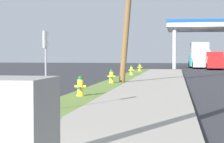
{
  "coord_description": "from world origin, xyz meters",
  "views": [
    {
      "loc": [
        4.11,
        -4.14,
        1.61
      ],
      "look_at": [
        1.51,
        12.76,
        0.93
      ],
      "focal_mm": 67.32,
      "sensor_mm": 36.0,
      "label": 1
    }
  ],
  "objects_px": {
    "street_sign_post": "(46,54)",
    "fire_hydrant_fifth": "(140,68)",
    "fire_hydrant_nearest": "(9,112)",
    "fire_hydrant_fourth": "(131,71)",
    "truck_red_on_apron": "(215,61)",
    "car_navy_by_far_pump": "(207,61)",
    "fire_hydrant_second": "(80,87)",
    "truck_white_at_far_bay": "(200,56)",
    "fire_hydrant_third": "(112,77)",
    "utility_pole_midground": "(128,7)",
    "car_silver_by_near_pump": "(197,61)",
    "truck_teal_at_forecourt": "(197,60)"
  },
  "relations": [
    {
      "from": "street_sign_post",
      "to": "car_navy_by_far_pump",
      "type": "xyz_separation_m",
      "value": [
        7.48,
        47.43,
        -0.91
      ]
    },
    {
      "from": "fire_hydrant_nearest",
      "to": "fire_hydrant_second",
      "type": "bearing_deg",
      "value": 90.54
    },
    {
      "from": "truck_white_at_far_bay",
      "to": "utility_pole_midground",
      "type": "bearing_deg",
      "value": -100.56
    },
    {
      "from": "fire_hydrant_third",
      "to": "car_navy_by_far_pump",
      "type": "xyz_separation_m",
      "value": [
        7.48,
        36.1,
        0.28
      ]
    },
    {
      "from": "fire_hydrant_fifth",
      "to": "street_sign_post",
      "type": "relative_size",
      "value": 0.35
    },
    {
      "from": "street_sign_post",
      "to": "car_silver_by_near_pump",
      "type": "bearing_deg",
      "value": 82.83
    },
    {
      "from": "fire_hydrant_second",
      "to": "car_navy_by_far_pump",
      "type": "relative_size",
      "value": 0.16
    },
    {
      "from": "car_silver_by_near_pump",
      "to": "truck_teal_at_forecourt",
      "type": "bearing_deg",
      "value": -93.06
    },
    {
      "from": "utility_pole_midground",
      "to": "truck_teal_at_forecourt",
      "type": "bearing_deg",
      "value": 80.57
    },
    {
      "from": "fire_hydrant_nearest",
      "to": "fire_hydrant_third",
      "type": "distance_m",
      "value": 13.92
    },
    {
      "from": "fire_hydrant_fourth",
      "to": "car_navy_by_far_pump",
      "type": "relative_size",
      "value": 0.16
    },
    {
      "from": "fire_hydrant_nearest",
      "to": "truck_white_at_far_bay",
      "type": "height_order",
      "value": "truck_white_at_far_bay"
    },
    {
      "from": "car_navy_by_far_pump",
      "to": "truck_red_on_apron",
      "type": "bearing_deg",
      "value": -89.18
    },
    {
      "from": "street_sign_post",
      "to": "fire_hydrant_third",
      "type": "bearing_deg",
      "value": 89.98
    },
    {
      "from": "utility_pole_midground",
      "to": "car_silver_by_near_pump",
      "type": "xyz_separation_m",
      "value": [
        5.62,
        38.76,
        -3.49
      ]
    },
    {
      "from": "street_sign_post",
      "to": "truck_white_at_far_bay",
      "type": "distance_m",
      "value": 41.59
    },
    {
      "from": "street_sign_post",
      "to": "truck_teal_at_forecourt",
      "type": "height_order",
      "value": "street_sign_post"
    },
    {
      "from": "utility_pole_midground",
      "to": "truck_red_on_apron",
      "type": "relative_size",
      "value": 1.48
    },
    {
      "from": "fire_hydrant_fourth",
      "to": "fire_hydrant_fifth",
      "type": "relative_size",
      "value": 1.0
    },
    {
      "from": "car_navy_by_far_pump",
      "to": "truck_white_at_far_bay",
      "type": "distance_m",
      "value": 6.47
    },
    {
      "from": "car_navy_by_far_pump",
      "to": "truck_red_on_apron",
      "type": "xyz_separation_m",
      "value": [
        0.15,
        -10.38,
        0.19
      ]
    },
    {
      "from": "fire_hydrant_nearest",
      "to": "fire_hydrant_fifth",
      "type": "relative_size",
      "value": 1.0
    },
    {
      "from": "truck_red_on_apron",
      "to": "car_navy_by_far_pump",
      "type": "bearing_deg",
      "value": 90.82
    },
    {
      "from": "car_navy_by_far_pump",
      "to": "fire_hydrant_fifth",
      "type": "bearing_deg",
      "value": -110.44
    },
    {
      "from": "car_silver_by_near_pump",
      "to": "truck_red_on_apron",
      "type": "bearing_deg",
      "value": -84.94
    },
    {
      "from": "truck_white_at_far_bay",
      "to": "fire_hydrant_fourth",
      "type": "bearing_deg",
      "value": -106.34
    },
    {
      "from": "truck_red_on_apron",
      "to": "truck_teal_at_forecourt",
      "type": "bearing_deg",
      "value": 103.69
    },
    {
      "from": "truck_red_on_apron",
      "to": "fire_hydrant_third",
      "type": "bearing_deg",
      "value": -106.51
    },
    {
      "from": "fire_hydrant_fifth",
      "to": "street_sign_post",
      "type": "distance_m",
      "value": 27.66
    },
    {
      "from": "fire_hydrant_fourth",
      "to": "street_sign_post",
      "type": "xyz_separation_m",
      "value": [
        -0.1,
        -20.4,
        1.19
      ]
    },
    {
      "from": "fire_hydrant_fourth",
      "to": "utility_pole_midground",
      "type": "relative_size",
      "value": 0.09
    },
    {
      "from": "fire_hydrant_fifth",
      "to": "truck_teal_at_forecourt",
      "type": "relative_size",
      "value": 0.14
    },
    {
      "from": "fire_hydrant_fourth",
      "to": "truck_red_on_apron",
      "type": "relative_size",
      "value": 0.14
    },
    {
      "from": "fire_hydrant_second",
      "to": "fire_hydrant_nearest",
      "type": "bearing_deg",
      "value": -89.46
    },
    {
      "from": "fire_hydrant_nearest",
      "to": "fire_hydrant_fourth",
      "type": "relative_size",
      "value": 1.0
    },
    {
      "from": "fire_hydrant_second",
      "to": "car_silver_by_near_pump",
      "type": "bearing_deg",
      "value": 82.18
    },
    {
      "from": "utility_pole_midground",
      "to": "car_navy_by_far_pump",
      "type": "height_order",
      "value": "utility_pole_midground"
    },
    {
      "from": "fire_hydrant_second",
      "to": "fire_hydrant_fifth",
      "type": "xyz_separation_m",
      "value": [
        0.13,
        23.5,
        0.0
      ]
    },
    {
      "from": "truck_teal_at_forecourt",
      "to": "truck_white_at_far_bay",
      "type": "relative_size",
      "value": 0.84
    },
    {
      "from": "fire_hydrant_nearest",
      "to": "car_silver_by_near_pump",
      "type": "height_order",
      "value": "car_silver_by_near_pump"
    },
    {
      "from": "car_silver_by_near_pump",
      "to": "fire_hydrant_fifth",
      "type": "bearing_deg",
      "value": -105.13
    },
    {
      "from": "street_sign_post",
      "to": "fire_hydrant_fifth",
      "type": "bearing_deg",
      "value": 89.78
    },
    {
      "from": "utility_pole_midground",
      "to": "truck_white_at_far_bay",
      "type": "relative_size",
      "value": 1.24
    },
    {
      "from": "fire_hydrant_third",
      "to": "street_sign_post",
      "type": "xyz_separation_m",
      "value": [
        -0.0,
        -11.32,
        1.19
      ]
    },
    {
      "from": "fire_hydrant_nearest",
      "to": "car_navy_by_far_pump",
      "type": "xyz_separation_m",
      "value": [
        7.44,
        50.02,
        0.28
      ]
    },
    {
      "from": "fire_hydrant_fourth",
      "to": "truck_white_at_far_bay",
      "type": "xyz_separation_m",
      "value": [
        6.08,
        20.73,
        1.04
      ]
    },
    {
      "from": "fire_hydrant_second",
      "to": "truck_teal_at_forecourt",
      "type": "relative_size",
      "value": 0.14
    },
    {
      "from": "fire_hydrant_third",
      "to": "truck_red_on_apron",
      "type": "bearing_deg",
      "value": 73.49
    },
    {
      "from": "fire_hydrant_fifth",
      "to": "fire_hydrant_third",
      "type": "bearing_deg",
      "value": -90.35
    },
    {
      "from": "fire_hydrant_fifth",
      "to": "street_sign_post",
      "type": "xyz_separation_m",
      "value": [
        -0.1,
        -27.63,
        1.19
      ]
    }
  ]
}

